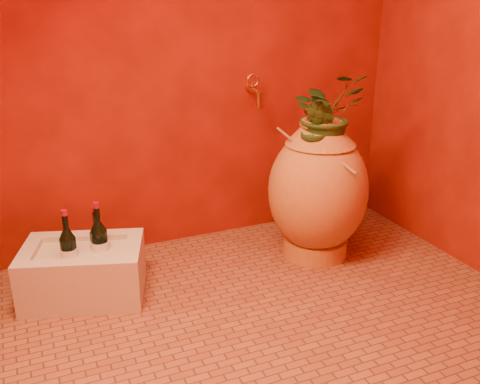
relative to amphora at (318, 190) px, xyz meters
name	(u,v)px	position (x,y,z in m)	size (l,w,h in m)	color
floor	(271,317)	(-0.53, -0.49, -0.40)	(2.50, 2.50, 0.00)	brown
wall_back	(195,30)	(-0.53, 0.51, 0.85)	(2.50, 0.02, 2.50)	#601105
amphora	(318,190)	(0.00, 0.00, 0.00)	(0.60, 0.60, 0.81)	#B97334
stone_basin	(84,272)	(-1.30, 0.06, -0.27)	(0.67, 0.57, 0.27)	beige
wine_bottle_a	(98,245)	(-1.22, 0.07, -0.14)	(0.08, 0.08, 0.32)	black
wine_bottle_b	(100,244)	(-1.21, 0.05, -0.13)	(0.08, 0.08, 0.35)	black
wine_bottle_c	(69,251)	(-1.36, 0.05, -0.13)	(0.08, 0.08, 0.33)	black
wall_tap	(254,89)	(-0.21, 0.42, 0.52)	(0.08, 0.17, 0.19)	#AF7228
plant_main	(326,113)	(0.03, 0.00, 0.44)	(0.40, 0.34, 0.44)	#204016
plant_side	(317,130)	(-0.07, -0.07, 0.37)	(0.18, 0.15, 0.33)	#204016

